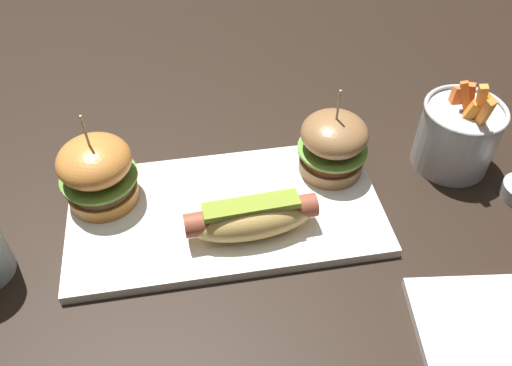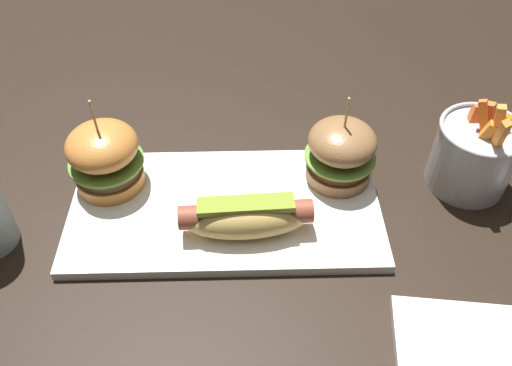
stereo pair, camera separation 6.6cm
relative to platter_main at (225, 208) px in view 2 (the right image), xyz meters
The scene contains 6 objects.
ground_plane 0.01m from the platter_main, ahead, with size 3.00×3.00×0.00m, color black.
platter_main is the anchor object (origin of this frame).
hot_dog 0.06m from the platter_main, 58.57° to the right, with size 0.17×0.06×0.05m.
slider_left 0.17m from the platter_main, 163.71° to the left, with size 0.10×0.10×0.14m.
slider_right 0.17m from the platter_main, 17.88° to the left, with size 0.10×0.10×0.13m.
fries_bucket 0.34m from the platter_main, ahead, with size 0.11×0.11×0.15m.
Camera 2 is at (0.03, -0.47, 0.53)m, focal length 36.65 mm.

